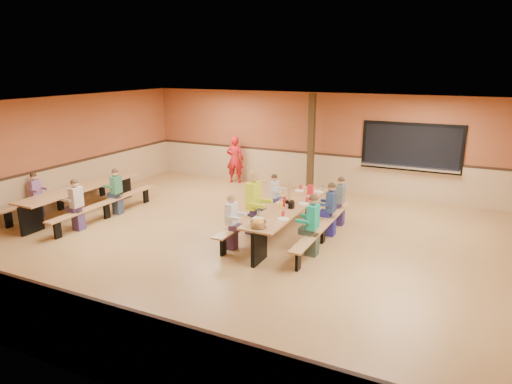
% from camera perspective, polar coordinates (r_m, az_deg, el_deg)
% --- Properties ---
extents(ground, '(12.00, 12.00, 0.00)m').
position_cam_1_polar(ground, '(10.20, -0.49, -6.28)').
color(ground, olive).
rests_on(ground, ground).
extents(room_envelope, '(12.04, 10.04, 3.02)m').
position_cam_1_polar(room_envelope, '(9.96, -0.50, -2.59)').
color(room_envelope, '#984E2C').
rests_on(room_envelope, ground).
extents(kitchen_pass_through, '(2.78, 0.28, 1.38)m').
position_cam_1_polar(kitchen_pass_through, '(13.73, 18.83, 5.09)').
color(kitchen_pass_through, black).
rests_on(kitchen_pass_through, ground).
extents(structural_post, '(0.18, 0.18, 3.00)m').
position_cam_1_polar(structural_post, '(13.80, 6.90, 5.91)').
color(structural_post, '#322210').
rests_on(structural_post, ground).
extents(cafeteria_table_main, '(1.91, 3.70, 0.74)m').
position_cam_1_polar(cafeteria_table_main, '(10.35, 4.10, -2.89)').
color(cafeteria_table_main, '#A47041').
rests_on(cafeteria_table_main, ground).
extents(cafeteria_table_second, '(1.91, 3.70, 0.74)m').
position_cam_1_polar(cafeteria_table_second, '(12.75, -20.97, -0.33)').
color(cafeteria_table_second, '#A47041').
rests_on(cafeteria_table_second, ground).
extents(seated_child_white_left, '(0.36, 0.30, 1.20)m').
position_cam_1_polar(seated_child_white_left, '(9.64, -3.10, -3.80)').
color(seated_child_white_left, white).
rests_on(seated_child_white_left, ground).
extents(seated_adult_yellow, '(0.50, 0.41, 1.48)m').
position_cam_1_polar(seated_adult_yellow, '(10.48, -0.35, -1.38)').
color(seated_adult_yellow, '#D3E820').
rests_on(seated_adult_yellow, ground).
extents(seated_child_grey_left, '(0.34, 0.28, 1.14)m').
position_cam_1_polar(seated_child_grey_left, '(11.58, 2.28, -0.60)').
color(seated_child_grey_left, silver).
rests_on(seated_child_grey_left, ground).
extents(seated_child_teal_right, '(0.40, 0.33, 1.28)m').
position_cam_1_polar(seated_child_teal_right, '(9.38, 7.10, -4.21)').
color(seated_child_teal_right, '#13906C').
rests_on(seated_child_teal_right, ground).
extents(seated_child_navy_right, '(0.38, 0.31, 1.23)m').
position_cam_1_polar(seated_child_navy_right, '(10.53, 9.33, -2.20)').
color(seated_child_navy_right, navy).
rests_on(seated_child_navy_right, ground).
extents(seated_child_char_right, '(0.36, 0.30, 1.19)m').
position_cam_1_polar(seated_child_char_right, '(11.26, 10.48, -1.18)').
color(seated_child_char_right, '#4C5456').
rests_on(seated_child_char_right, ground).
extents(seated_child_purple_sec, '(0.35, 0.29, 1.17)m').
position_cam_1_polar(seated_child_purple_sec, '(12.90, -25.81, -0.42)').
color(seated_child_purple_sec, '#875886').
rests_on(seated_child_purple_sec, ground).
extents(seated_child_green_sec, '(0.36, 0.30, 1.20)m').
position_cam_1_polar(seated_child_green_sec, '(12.44, -17.02, 0.00)').
color(seated_child_green_sec, '#306945').
rests_on(seated_child_green_sec, ground).
extents(seated_child_tan_sec, '(0.38, 0.31, 1.23)m').
position_cam_1_polar(seated_child_tan_sec, '(11.54, -21.48, -1.52)').
color(seated_child_tan_sec, '#AE9C8C').
rests_on(seated_child_tan_sec, ground).
extents(standing_woman, '(0.65, 0.52, 1.56)m').
position_cam_1_polar(standing_woman, '(15.13, -2.65, 4.09)').
color(standing_woman, '#B41417').
rests_on(standing_woman, ground).
extents(punch_pitcher, '(0.16, 0.16, 0.22)m').
position_cam_1_polar(punch_pitcher, '(11.25, 6.80, 0.30)').
color(punch_pitcher, red).
rests_on(punch_pitcher, cafeteria_table_main).
extents(chip_bowl, '(0.32, 0.32, 0.15)m').
position_cam_1_polar(chip_bowl, '(8.90, 0.29, -3.99)').
color(chip_bowl, orange).
rests_on(chip_bowl, cafeteria_table_main).
extents(napkin_dispenser, '(0.10, 0.14, 0.13)m').
position_cam_1_polar(napkin_dispenser, '(10.11, 4.45, -1.68)').
color(napkin_dispenser, black).
rests_on(napkin_dispenser, cafeteria_table_main).
extents(condiment_mustard, '(0.06, 0.06, 0.17)m').
position_cam_1_polar(condiment_mustard, '(10.04, 3.08, -1.65)').
color(condiment_mustard, yellow).
rests_on(condiment_mustard, cafeteria_table_main).
extents(condiment_ketchup, '(0.06, 0.06, 0.17)m').
position_cam_1_polar(condiment_ketchup, '(10.20, 3.51, -1.38)').
color(condiment_ketchup, '#B2140F').
rests_on(condiment_ketchup, cafeteria_table_main).
extents(table_paddle, '(0.16, 0.16, 0.56)m').
position_cam_1_polar(table_paddle, '(10.45, 4.21, -0.68)').
color(table_paddle, black).
rests_on(table_paddle, cafeteria_table_main).
extents(place_settings, '(0.65, 3.30, 0.11)m').
position_cam_1_polar(place_settings, '(10.26, 4.12, -1.46)').
color(place_settings, beige).
rests_on(place_settings, cafeteria_table_main).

